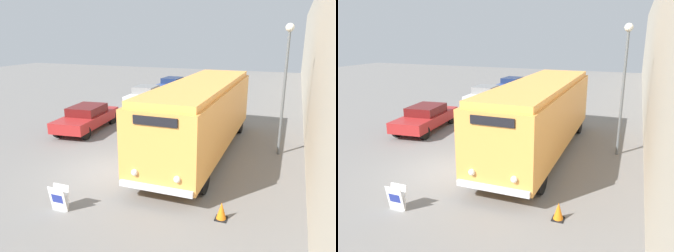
% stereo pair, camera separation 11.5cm
% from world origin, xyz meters
% --- Properties ---
extents(ground_plane, '(80.00, 80.00, 0.00)m').
position_xyz_m(ground_plane, '(0.00, 0.00, 0.00)').
color(ground_plane, slate).
extents(building_wall_right, '(0.30, 60.00, 7.80)m').
position_xyz_m(building_wall_right, '(7.60, 10.00, 3.90)').
color(building_wall_right, '#B2A893').
rests_on(building_wall_right, ground_plane).
extents(vintage_bus, '(2.65, 10.70, 3.33)m').
position_xyz_m(vintage_bus, '(2.88, 3.49, 1.89)').
color(vintage_bus, black).
rests_on(vintage_bus, ground_plane).
extents(sign_board, '(0.58, 0.32, 0.83)m').
position_xyz_m(sign_board, '(0.17, -3.12, 0.40)').
color(sign_board, gray).
rests_on(sign_board, ground_plane).
extents(streetlamp, '(0.36, 0.36, 5.81)m').
position_xyz_m(streetlamp, '(6.30, 4.64, 3.82)').
color(streetlamp, '#595E60').
rests_on(streetlamp, ground_plane).
extents(parked_car_near, '(2.37, 4.88, 1.41)m').
position_xyz_m(parked_car_near, '(-4.25, 4.81, 0.75)').
color(parked_car_near, black).
rests_on(parked_car_near, ground_plane).
extents(parked_car_mid, '(2.04, 4.21, 1.45)m').
position_xyz_m(parked_car_mid, '(-4.10, 12.49, 0.73)').
color(parked_car_mid, black).
rests_on(parked_car_mid, ground_plane).
extents(parked_car_far, '(2.02, 4.52, 1.36)m').
position_xyz_m(parked_car_far, '(-4.20, 18.68, 0.70)').
color(parked_car_far, black).
rests_on(parked_car_far, ground_plane).
extents(traffic_cone, '(0.36, 0.36, 0.56)m').
position_xyz_m(traffic_cone, '(5.03, -1.81, 0.27)').
color(traffic_cone, black).
rests_on(traffic_cone, ground_plane).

